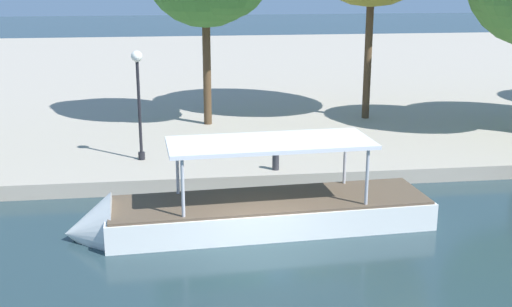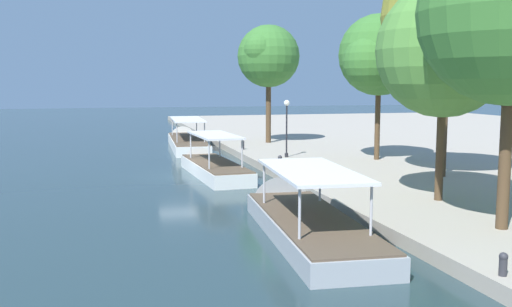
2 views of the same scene
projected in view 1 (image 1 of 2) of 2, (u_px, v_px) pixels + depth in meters
The scene contains 5 objects.
ground_plane at pixel (265, 259), 18.01m from camera, with size 220.00×220.00×0.00m, color #23383D.
dock_promenade at pixel (201, 73), 49.81m from camera, with size 120.00×55.00×0.56m, color #A39989.
tour_boat_1 at pixel (239, 218), 20.05m from camera, with size 11.34×3.16×3.72m.
mooring_bollard_1 at pixel (276, 159), 24.18m from camera, with size 0.28×0.28×0.81m.
lamp_post at pixel (138, 89), 24.88m from camera, with size 0.43×0.43×4.30m.
Camera 1 is at (-2.45, -16.37, 7.67)m, focal length 45.40 mm.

